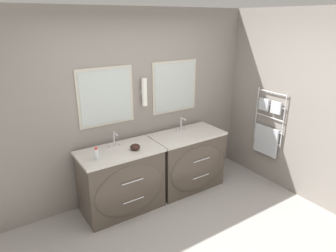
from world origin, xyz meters
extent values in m
cube|color=gray|center=(0.00, 1.68, 1.30)|extent=(5.43, 0.06, 2.60)
cube|color=#BCB7A8|center=(-0.37, 1.64, 1.50)|extent=(0.76, 0.02, 0.76)
cube|color=#B2BCBA|center=(-0.37, 1.63, 1.50)|extent=(0.69, 0.01, 0.69)
cube|color=#BCB7A8|center=(0.70, 1.64, 1.50)|extent=(0.76, 0.02, 0.76)
cube|color=#B2BCBA|center=(0.70, 1.63, 1.50)|extent=(0.69, 0.01, 0.69)
cylinder|color=white|center=(0.17, 1.59, 1.50)|extent=(0.07, 0.07, 0.38)
cube|color=silver|center=(0.17, 1.64, 1.50)|extent=(0.05, 0.02, 0.08)
cube|color=gray|center=(1.95, 0.74, 1.30)|extent=(0.06, 3.47, 2.60)
cylinder|color=silver|center=(1.88, 0.56, 1.04)|extent=(0.02, 0.02, 0.82)
cylinder|color=silver|center=(1.88, 1.06, 1.04)|extent=(0.02, 0.02, 0.82)
cylinder|color=silver|center=(1.88, 0.81, 1.42)|extent=(0.02, 0.50, 0.02)
cylinder|color=silver|center=(1.88, 0.81, 1.23)|extent=(0.02, 0.50, 0.02)
cylinder|color=silver|center=(1.88, 0.81, 1.04)|extent=(0.02, 0.50, 0.02)
cylinder|color=silver|center=(1.88, 0.81, 0.85)|extent=(0.02, 0.50, 0.02)
cylinder|color=silver|center=(1.88, 0.81, 0.66)|extent=(0.02, 0.50, 0.02)
cube|color=#B7BCC1|center=(1.86, 0.81, 0.66)|extent=(0.04, 0.42, 0.45)
cube|color=#B7BCC1|center=(1.86, 0.70, 1.22)|extent=(0.04, 0.17, 0.18)
cube|color=#B7BCC1|center=(1.86, 0.92, 1.22)|extent=(0.04, 0.17, 0.18)
cube|color=#4C4238|center=(-0.37, 1.31, 0.41)|extent=(1.03, 0.56, 0.83)
ellipsoid|color=#4C4238|center=(-0.37, 1.03, 0.41)|extent=(0.95, 0.12, 0.69)
cube|color=beige|center=(-0.37, 1.31, 0.85)|extent=(1.06, 0.59, 0.04)
ellipsoid|color=white|center=(-0.37, 1.28, 0.82)|extent=(0.40, 0.35, 0.10)
cylinder|color=silver|center=(-0.37, 0.96, 0.58)|extent=(0.28, 0.01, 0.01)
cylinder|color=silver|center=(-0.37, 0.96, 0.31)|extent=(0.28, 0.01, 0.01)
cube|color=#4C4238|center=(0.70, 1.31, 0.41)|extent=(1.03, 0.56, 0.83)
ellipsoid|color=#4C4238|center=(0.70, 1.03, 0.41)|extent=(0.95, 0.12, 0.69)
cube|color=beige|center=(0.70, 1.31, 0.85)|extent=(1.06, 0.59, 0.04)
ellipsoid|color=white|center=(0.70, 1.28, 0.82)|extent=(0.40, 0.35, 0.10)
cylinder|color=silver|center=(0.70, 0.96, 0.58)|extent=(0.28, 0.01, 0.01)
cylinder|color=silver|center=(0.70, 0.96, 0.31)|extent=(0.28, 0.01, 0.01)
cylinder|color=silver|center=(-0.37, 1.47, 0.97)|extent=(0.02, 0.02, 0.21)
cylinder|color=silver|center=(-0.37, 1.41, 1.06)|extent=(0.02, 0.11, 0.02)
cylinder|color=silver|center=(-0.44, 1.47, 0.88)|extent=(0.03, 0.03, 0.04)
cylinder|color=silver|center=(-0.30, 1.47, 0.88)|extent=(0.03, 0.03, 0.04)
cylinder|color=silver|center=(0.70, 1.47, 0.97)|extent=(0.02, 0.02, 0.21)
cylinder|color=silver|center=(0.70, 1.41, 1.06)|extent=(0.02, 0.11, 0.02)
cylinder|color=silver|center=(0.63, 1.47, 0.88)|extent=(0.03, 0.03, 0.04)
cylinder|color=silver|center=(0.77, 1.47, 0.88)|extent=(0.03, 0.03, 0.04)
cylinder|color=silver|center=(-0.71, 1.21, 0.93)|extent=(0.05, 0.05, 0.13)
cylinder|color=red|center=(-0.71, 1.21, 1.01)|extent=(0.03, 0.03, 0.02)
ellipsoid|color=black|center=(-0.20, 1.21, 0.90)|extent=(0.13, 0.13, 0.08)
camera|label=1|loc=(-1.77, -1.94, 2.46)|focal=32.00mm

